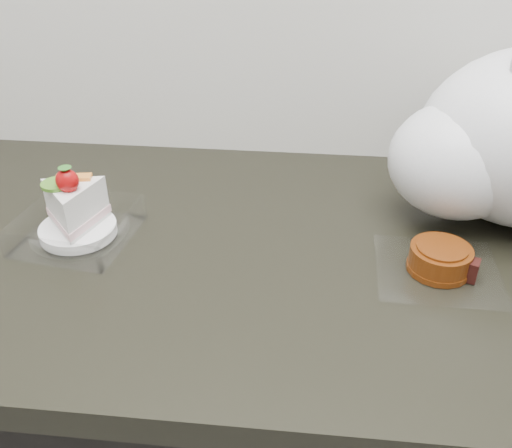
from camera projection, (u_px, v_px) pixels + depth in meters
counter at (273, 442)px, 1.06m from camera, size 2.04×0.64×0.90m
cake_tray at (76, 218)px, 0.82m from camera, size 0.17×0.17×0.12m
mooncake_wrap at (441, 261)px, 0.76m from camera, size 0.17×0.16×0.04m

